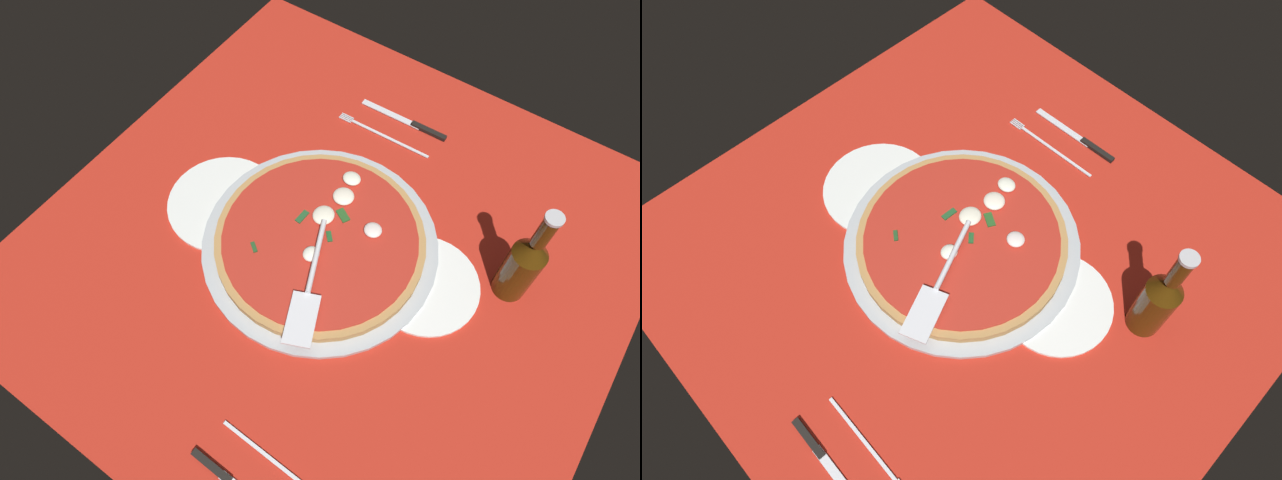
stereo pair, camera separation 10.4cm
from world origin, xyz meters
TOP-DOWN VIEW (x-y plane):
  - ground_plane at (0.00, 0.00)cm, footprint 106.66×106.66cm
  - pizza_pan at (-2.19, -1.04)cm, footprint 44.99×44.99cm
  - dinner_plate_left at (-23.38, -3.90)cm, footprint 22.62×22.62cm
  - dinner_plate_right at (18.39, 2.76)cm, footprint 20.36×20.36cm
  - pizza at (-2.19, -0.86)cm, footprint 39.79×39.79cm
  - pizza_server at (2.33, -11.00)cm, footprint 12.39×23.85cm
  - place_setting_near at (11.92, -40.46)cm, footprint 21.82×14.37cm
  - place_setting_far at (-4.51, 32.24)cm, footprint 22.75×14.41cm
  - beer_bottle at (31.24, 11.08)cm, footprint 6.07×6.07cm

SIDE VIEW (x-z plane):
  - ground_plane at x=0.00cm, z-range -0.80..0.00cm
  - place_setting_near at x=11.92cm, z-range -0.35..1.05cm
  - place_setting_far at x=-4.51cm, z-range -0.35..1.05cm
  - dinner_plate_left at x=-23.38cm, z-range 0.00..1.00cm
  - dinner_plate_right at x=18.39cm, z-range 0.00..1.00cm
  - pizza_pan at x=-2.19cm, z-range 0.00..1.40cm
  - pizza at x=-2.19cm, z-range 0.74..4.18cm
  - pizza_server at x=2.33cm, z-range 4.66..5.66cm
  - beer_bottle at x=31.24cm, z-range -2.83..21.49cm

